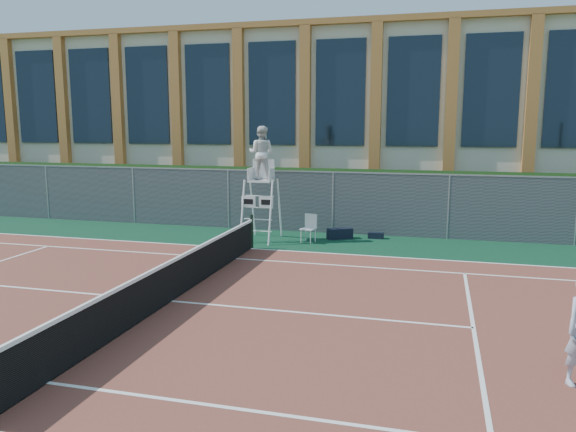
# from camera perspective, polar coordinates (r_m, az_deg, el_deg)

# --- Properties ---
(ground) EXTENTS (120.00, 120.00, 0.00)m
(ground) POSITION_cam_1_polar(r_m,az_deg,el_deg) (12.86, -11.80, -8.59)
(ground) COLOR #233814
(apron) EXTENTS (36.00, 20.00, 0.01)m
(apron) POSITION_cam_1_polar(r_m,az_deg,el_deg) (13.72, -9.91, -7.37)
(apron) COLOR #0C3522
(apron) RESTS_ON ground
(tennis_court) EXTENTS (23.77, 10.97, 0.02)m
(tennis_court) POSITION_cam_1_polar(r_m,az_deg,el_deg) (12.86, -11.80, -8.50)
(tennis_court) COLOR brown
(tennis_court) RESTS_ON apron
(tennis_net) EXTENTS (0.10, 11.30, 1.10)m
(tennis_net) POSITION_cam_1_polar(r_m,az_deg,el_deg) (12.71, -11.88, -6.29)
(tennis_net) COLOR black
(tennis_net) RESTS_ON ground
(fence) EXTENTS (40.00, 0.06, 2.20)m
(fence) POSITION_cam_1_polar(r_m,az_deg,el_deg) (20.67, -0.89, 1.51)
(fence) COLOR #595E60
(fence) RESTS_ON ground
(hedge) EXTENTS (40.00, 1.40, 2.20)m
(hedge) POSITION_cam_1_polar(r_m,az_deg,el_deg) (21.81, -0.02, 1.93)
(hedge) COLOR black
(hedge) RESTS_ON ground
(building) EXTENTS (45.00, 10.60, 8.22)m
(building) POSITION_cam_1_polar(r_m,az_deg,el_deg) (29.38, 4.07, 9.77)
(building) COLOR beige
(building) RESTS_ON ground
(umpire_chair) EXTENTS (1.09, 1.67, 3.90)m
(umpire_chair) POSITION_cam_1_polar(r_m,az_deg,el_deg) (18.87, -2.72, 6.09)
(umpire_chair) COLOR white
(umpire_chair) RESTS_ON ground
(plastic_chair) EXTENTS (0.53, 0.53, 0.94)m
(plastic_chair) POSITION_cam_1_polar(r_m,az_deg,el_deg) (18.72, 2.20, -0.99)
(plastic_chair) COLOR silver
(plastic_chair) RESTS_ON apron
(sports_bag_near) EXTENTS (0.92, 0.72, 0.37)m
(sports_bag_near) POSITION_cam_1_polar(r_m,az_deg,el_deg) (19.37, 5.28, -1.78)
(sports_bag_near) COLOR black
(sports_bag_near) RESTS_ON apron
(sports_bag_far) EXTENTS (0.54, 0.25, 0.21)m
(sports_bag_far) POSITION_cam_1_polar(r_m,az_deg,el_deg) (19.58, 8.92, -1.96)
(sports_bag_far) COLOR black
(sports_bag_far) RESTS_ON apron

